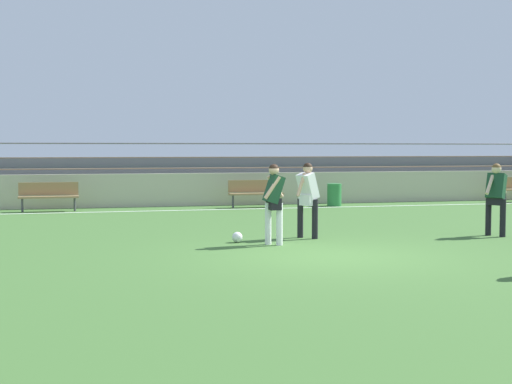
# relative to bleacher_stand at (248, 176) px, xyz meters

# --- Properties ---
(ground_plane) EXTENTS (160.00, 160.00, 0.00)m
(ground_plane) POSITION_rel_bleacher_stand_xyz_m (-1.94, -14.24, -0.91)
(ground_plane) COLOR #3D662D
(field_line_sideline) EXTENTS (44.00, 0.12, 0.01)m
(field_line_sideline) POSITION_rel_bleacher_stand_xyz_m (-1.94, -3.78, -0.91)
(field_line_sideline) COLOR white
(field_line_sideline) RESTS_ON ground
(sideline_wall) EXTENTS (48.00, 0.16, 1.11)m
(sideline_wall) POSITION_rel_bleacher_stand_xyz_m (-1.94, -2.06, -0.35)
(sideline_wall) COLOR beige
(sideline_wall) RESTS_ON ground
(bleacher_stand) EXTENTS (26.00, 2.53, 2.17)m
(bleacher_stand) POSITION_rel_bleacher_stand_xyz_m (0.00, 0.00, 0.00)
(bleacher_stand) COLOR #897051
(bleacher_stand) RESTS_ON ground
(bench_near_wall_gap) EXTENTS (1.80, 0.40, 0.90)m
(bench_near_wall_gap) POSITION_rel_bleacher_stand_xyz_m (-7.10, -3.16, -0.36)
(bench_near_wall_gap) COLOR #99754C
(bench_near_wall_gap) RESTS_ON ground
(bench_centre_sideline) EXTENTS (1.80, 0.40, 0.90)m
(bench_centre_sideline) POSITION_rel_bleacher_stand_xyz_m (-0.50, -3.16, -0.36)
(bench_centre_sideline) COLOR #99754C
(bench_centre_sideline) RESTS_ON ground
(trash_bin) EXTENTS (0.48, 0.48, 0.76)m
(trash_bin) POSITION_rel_bleacher_stand_xyz_m (2.22, -3.29, -0.53)
(trash_bin) COLOR #2D7F3D
(trash_bin) RESTS_ON ground
(player_dark_deep_cover) EXTENTS (0.53, 0.45, 1.64)m
(player_dark_deep_cover) POSITION_rel_bleacher_stand_xyz_m (-2.48, -12.48, 0.07)
(player_dark_deep_cover) COLOR white
(player_dark_deep_cover) RESTS_ON ground
(player_white_dropping_back) EXTENTS (0.64, 0.51, 1.64)m
(player_white_dropping_back) POSITION_rel_bleacher_stand_xyz_m (-1.47, -11.59, 0.07)
(player_white_dropping_back) COLOR black
(player_white_dropping_back) RESTS_ON ground
(player_dark_trailing_run) EXTENTS (0.77, 0.52, 1.62)m
(player_dark_trailing_run) POSITION_rel_bleacher_stand_xyz_m (2.71, -12.28, 0.05)
(player_dark_trailing_run) COLOR black
(player_dark_trailing_run) RESTS_ON ground
(soccer_ball) EXTENTS (0.22, 0.22, 0.22)m
(soccer_ball) POSITION_rel_bleacher_stand_xyz_m (-3.12, -11.94, -0.80)
(soccer_ball) COLOR white
(soccer_ball) RESTS_ON ground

